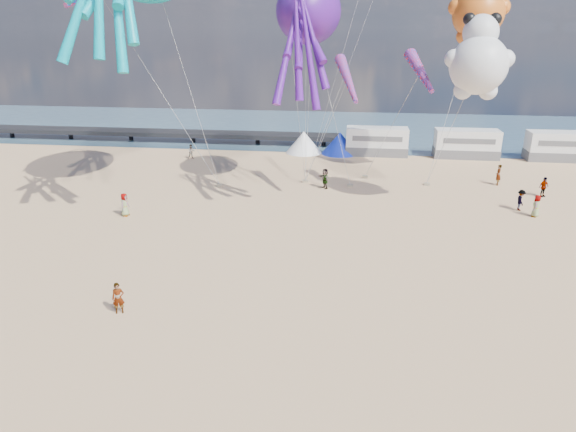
% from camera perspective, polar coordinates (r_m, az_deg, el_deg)
% --- Properties ---
extents(ground, '(120.00, 120.00, 0.00)m').
position_cam_1_polar(ground, '(21.17, -4.04, -18.44)').
color(ground, '#D8AC7C').
rests_on(ground, ground).
extents(water, '(120.00, 120.00, 0.00)m').
position_cam_1_polar(water, '(72.45, 4.56, 9.69)').
color(water, '#365367').
rests_on(water, ground).
extents(pier, '(60.00, 3.00, 0.50)m').
position_cam_1_polar(pier, '(69.01, -20.17, 8.83)').
color(pier, black).
rests_on(pier, ground).
extents(motorhome_0, '(6.60, 2.50, 3.00)m').
position_cam_1_polar(motorhome_0, '(57.42, 9.82, 8.18)').
color(motorhome_0, silver).
rests_on(motorhome_0, ground).
extents(motorhome_1, '(6.60, 2.50, 3.00)m').
position_cam_1_polar(motorhome_1, '(58.60, 19.21, 7.60)').
color(motorhome_1, silver).
rests_on(motorhome_1, ground).
extents(motorhome_2, '(6.60, 2.50, 3.00)m').
position_cam_1_polar(motorhome_2, '(61.25, 27.98, 6.87)').
color(motorhome_2, silver).
rests_on(motorhome_2, ground).
extents(tent_white, '(4.00, 4.00, 2.40)m').
position_cam_1_polar(tent_white, '(57.69, 1.77, 8.22)').
color(tent_white, white).
rests_on(tent_white, ground).
extents(tent_blue, '(4.00, 4.00, 2.40)m').
position_cam_1_polar(tent_blue, '(57.45, 5.78, 8.07)').
color(tent_blue, '#1933CC').
rests_on(tent_blue, ground).
extents(standing_person, '(0.68, 0.56, 1.61)m').
position_cam_1_polar(standing_person, '(26.62, -18.34, -8.66)').
color(standing_person, tan).
rests_on(standing_person, ground).
extents(beachgoer_0, '(0.62, 0.72, 1.67)m').
position_cam_1_polar(beachgoer_0, '(41.99, 25.88, 1.00)').
color(beachgoer_0, '#7F6659').
rests_on(beachgoer_0, ground).
extents(beachgoer_1, '(0.89, 0.79, 1.53)m').
position_cam_1_polar(beachgoer_1, '(56.00, -10.68, 7.05)').
color(beachgoer_1, '#7F6659').
rests_on(beachgoer_1, ground).
extents(beachgoer_2, '(0.66, 0.82, 1.63)m').
position_cam_1_polar(beachgoer_2, '(42.97, 24.45, 1.61)').
color(beachgoer_2, '#7F6659').
rests_on(beachgoer_2, ground).
extents(beachgoer_3, '(1.25, 1.07, 1.68)m').
position_cam_1_polar(beachgoer_3, '(47.30, 26.53, 2.91)').
color(beachgoer_3, '#7F6659').
rests_on(beachgoer_3, ground).
extents(beachgoer_4, '(0.91, 1.09, 1.75)m').
position_cam_1_polar(beachgoer_4, '(44.72, 4.12, 4.18)').
color(beachgoer_4, '#7F6659').
rests_on(beachgoer_4, ground).
extents(beachgoer_5, '(0.65, 1.74, 1.84)m').
position_cam_1_polar(beachgoer_5, '(49.20, 22.32, 4.24)').
color(beachgoer_5, '#7F6659').
rests_on(beachgoer_5, ground).
extents(beachgoer_6, '(0.49, 0.68, 1.74)m').
position_cam_1_polar(beachgoer_6, '(39.86, -17.69, 1.22)').
color(beachgoer_6, '#7F6659').
rests_on(beachgoer_6, ground).
extents(sandbag_a, '(0.50, 0.35, 0.22)m').
position_cam_1_polar(sandbag_a, '(45.73, -7.62, 3.41)').
color(sandbag_a, gray).
rests_on(sandbag_a, ground).
extents(sandbag_b, '(0.50, 0.35, 0.22)m').
position_cam_1_polar(sandbag_b, '(45.58, 6.93, 3.39)').
color(sandbag_b, gray).
rests_on(sandbag_b, ground).
extents(sandbag_c, '(0.50, 0.35, 0.22)m').
position_cam_1_polar(sandbag_c, '(47.29, 15.15, 3.44)').
color(sandbag_c, gray).
rests_on(sandbag_c, ground).
extents(sandbag_d, '(0.50, 0.35, 0.22)m').
position_cam_1_polar(sandbag_d, '(48.53, 8.55, 4.35)').
color(sandbag_d, gray).
rests_on(sandbag_d, ground).
extents(sandbag_e, '(0.50, 0.35, 0.22)m').
position_cam_1_polar(sandbag_e, '(46.52, 1.94, 3.87)').
color(sandbag_e, gray).
rests_on(sandbag_e, ground).
extents(kite_octopus_purple, '(7.43, 10.94, 11.52)m').
position_cam_1_polar(kite_octopus_purple, '(42.51, 2.30, 21.78)').
color(kite_octopus_purple, '#4C1385').
extents(kite_panda, '(5.69, 5.48, 6.81)m').
position_cam_1_polar(kite_panda, '(39.11, 20.41, 15.43)').
color(kite_panda, silver).
extents(kite_teddy_orange, '(6.60, 6.45, 7.20)m').
position_cam_1_polar(kite_teddy_orange, '(47.92, 20.39, 20.38)').
color(kite_teddy_orange, orange).
extents(windsock_mid, '(2.36, 5.55, 5.48)m').
position_cam_1_polar(windsock_mid, '(41.09, 14.51, 15.24)').
color(windsock_mid, red).
extents(windsock_right, '(2.45, 5.73, 5.70)m').
position_cam_1_polar(windsock_right, '(40.07, 6.65, 14.85)').
color(windsock_right, red).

